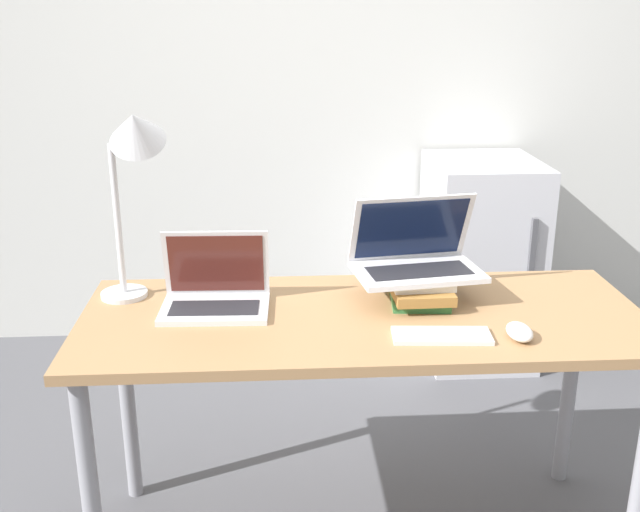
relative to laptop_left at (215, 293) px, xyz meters
The scene contains 9 objects.
wall_back 1.69m from the laptop_left, 74.55° to the left, with size 8.00×0.05×2.70m.
desk 0.45m from the laptop_left, ahead, with size 1.63×0.65×0.77m.
laptop_left is the anchor object (origin of this frame).
book_stack 0.61m from the laptop_left, ahead, with size 0.19×0.28×0.08m.
laptop_on_books 0.60m from the laptop_left, ahead, with size 0.40×0.29×0.23m.
wireless_keyboard 0.67m from the laptop_left, 21.59° to the right, with size 0.27×0.12×0.01m.
mouse 0.86m from the laptop_left, 17.49° to the right, with size 0.07×0.11×0.04m.
desk_lamp 0.47m from the laptop_left, 160.97° to the left, with size 0.23×0.20×0.61m.
mini_fridge 1.70m from the laptop_left, 47.11° to the left, with size 0.48×0.59×0.95m.
Camera 1 is at (-0.25, -1.65, 1.63)m, focal length 42.00 mm.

